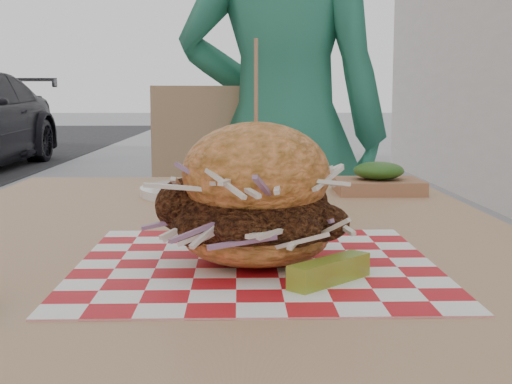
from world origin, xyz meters
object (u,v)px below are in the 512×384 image
diner (283,135)px  patio_chair (219,230)px  sandwich (256,203)px  patio_table (211,288)px

diner → patio_chair: 0.32m
sandwich → diner: bearing=85.2°
diner → sandwich: 1.28m
diner → patio_table: 1.09m
diner → sandwich: (-0.11, -1.27, -0.00)m
sandwich → patio_table: bearing=105.0°
sandwich → patio_chair: bearing=93.2°
patio_table → patio_chair: size_ratio=1.26×
patio_table → sandwich: size_ratio=5.35×
patio_chair → sandwich: 1.26m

